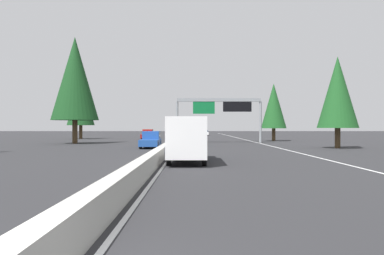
% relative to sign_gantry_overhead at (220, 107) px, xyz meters
% --- Properties ---
extents(ground_plane, '(320.00, 320.00, 0.00)m').
position_rel_sign_gantry_overhead_xyz_m(ground_plane, '(5.22, 6.03, -5.23)').
color(ground_plane, '#262628').
extents(median_barrier, '(180.00, 0.56, 0.90)m').
position_rel_sign_gantry_overhead_xyz_m(median_barrier, '(25.22, 6.33, -4.78)').
color(median_barrier, '#ADAAA3').
rests_on(median_barrier, ground).
extents(shoulder_stripe_right, '(160.00, 0.16, 0.01)m').
position_rel_sign_gantry_overhead_xyz_m(shoulder_stripe_right, '(15.22, -5.49, -5.23)').
color(shoulder_stripe_right, silver).
rests_on(shoulder_stripe_right, ground).
extents(shoulder_stripe_median, '(160.00, 0.16, 0.01)m').
position_rel_sign_gantry_overhead_xyz_m(shoulder_stripe_median, '(15.22, 5.78, -5.23)').
color(shoulder_stripe_median, silver).
rests_on(shoulder_stripe_median, ground).
extents(sign_gantry_overhead, '(0.50, 12.68, 6.58)m').
position_rel_sign_gantry_overhead_xyz_m(sign_gantry_overhead, '(0.00, 0.00, 0.00)').
color(sign_gantry_overhead, gray).
rests_on(sign_gantry_overhead, ground).
extents(box_truck_mid_left, '(8.50, 2.40, 2.95)m').
position_rel_sign_gantry_overhead_xyz_m(box_truck_mid_left, '(-33.29, 4.43, -3.62)').
color(box_truck_mid_left, white).
rests_on(box_truck_mid_left, ground).
extents(sedan_mid_center, '(4.40, 1.80, 1.47)m').
position_rel_sign_gantry_overhead_xyz_m(sedan_mid_center, '(-10.47, 4.10, -4.55)').
color(sedan_mid_center, '#1E4793').
rests_on(sedan_mid_center, ground).
extents(sedan_far_right, '(4.40, 1.80, 1.47)m').
position_rel_sign_gantry_overhead_xyz_m(sedan_far_right, '(-2.50, 4.32, -4.55)').
color(sedan_far_right, '#AD931E').
rests_on(sedan_far_right, ground).
extents(sedan_distant_b, '(4.40, 1.80, 1.47)m').
position_rel_sign_gantry_overhead_xyz_m(sedan_distant_b, '(51.71, 0.59, -4.55)').
color(sedan_distant_b, white).
rests_on(sedan_distant_b, ground).
extents(oncoming_near, '(5.60, 2.00, 1.86)m').
position_rel_sign_gantry_overhead_xyz_m(oncoming_near, '(17.67, 12.64, -4.32)').
color(oncoming_near, maroon).
rests_on(oncoming_near, ground).
extents(oncoming_far, '(5.60, 2.00, 1.86)m').
position_rel_sign_gantry_overhead_xyz_m(oncoming_far, '(-14.73, 8.72, -4.32)').
color(oncoming_far, '#1E4793').
rests_on(oncoming_far, ground).
extents(conifer_right_near, '(4.45, 4.45, 10.10)m').
position_rel_sign_gantry_overhead_xyz_m(conifer_right_near, '(-15.47, -11.88, 0.90)').
color(conifer_right_near, '#4C3823').
rests_on(conifer_right_near, ground).
extents(conifer_right_mid, '(4.22, 4.22, 9.58)m').
position_rel_sign_gantry_overhead_xyz_m(conifer_right_mid, '(7.82, -9.47, 0.58)').
color(conifer_right_mid, '#4C3823').
rests_on(conifer_right_mid, ground).
extents(conifer_left_near, '(6.60, 6.60, 14.99)m').
position_rel_sign_gantry_overhead_xyz_m(conifer_left_near, '(-2.94, 20.60, 3.89)').
color(conifer_left_near, '#4C3823').
rests_on(conifer_left_near, ground).
extents(conifer_left_mid, '(5.34, 5.34, 12.14)m').
position_rel_sign_gantry_overhead_xyz_m(conifer_left_mid, '(19.66, 25.94, 2.15)').
color(conifer_left_mid, '#4C3823').
rests_on(conifer_left_mid, ground).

